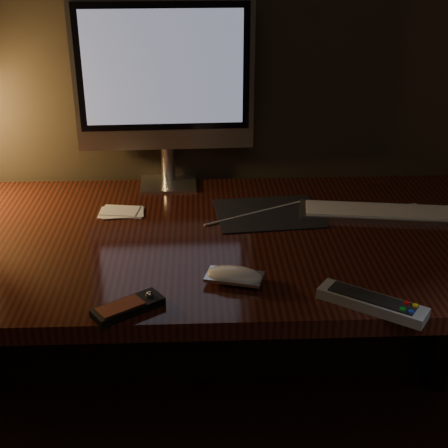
{
  "coord_description": "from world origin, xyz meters",
  "views": [
    {
      "loc": [
        -0.04,
        0.51,
        1.4
      ],
      "look_at": [
        0.01,
        1.73,
        0.83
      ],
      "focal_mm": 50.0,
      "sensor_mm": 36.0,
      "label": 1
    }
  ],
  "objects_px": {
    "mouse": "(234,277)",
    "tv_remote": "(372,302)",
    "desk": "(216,267)",
    "media_remote": "(128,307)",
    "monitor": "(164,81)",
    "keyboard": "(378,212)"
  },
  "relations": [
    {
      "from": "monitor",
      "to": "media_remote",
      "type": "height_order",
      "value": "monitor"
    },
    {
      "from": "mouse",
      "to": "tv_remote",
      "type": "xyz_separation_m",
      "value": [
        0.26,
        -0.11,
        0.0
      ]
    },
    {
      "from": "keyboard",
      "to": "tv_remote",
      "type": "xyz_separation_m",
      "value": [
        -0.13,
        -0.43,
        0.0
      ]
    },
    {
      "from": "desk",
      "to": "mouse",
      "type": "height_order",
      "value": "mouse"
    },
    {
      "from": "monitor",
      "to": "media_remote",
      "type": "xyz_separation_m",
      "value": [
        -0.05,
        -0.66,
        -0.29
      ]
    },
    {
      "from": "keyboard",
      "to": "tv_remote",
      "type": "relative_size",
      "value": 1.96
    },
    {
      "from": "desk",
      "to": "media_remote",
      "type": "bearing_deg",
      "value": -114.04
    },
    {
      "from": "desk",
      "to": "mouse",
      "type": "bearing_deg",
      "value": -84.03
    },
    {
      "from": "keyboard",
      "to": "desk",
      "type": "bearing_deg",
      "value": -167.79
    },
    {
      "from": "media_remote",
      "to": "monitor",
      "type": "bearing_deg",
      "value": 50.9
    },
    {
      "from": "tv_remote",
      "to": "monitor",
      "type": "bearing_deg",
      "value": 157.4
    },
    {
      "from": "monitor",
      "to": "mouse",
      "type": "xyz_separation_m",
      "value": [
        0.16,
        -0.56,
        -0.29
      ]
    },
    {
      "from": "mouse",
      "to": "tv_remote",
      "type": "distance_m",
      "value": 0.28
    },
    {
      "from": "desk",
      "to": "monitor",
      "type": "relative_size",
      "value": 3.16
    },
    {
      "from": "desk",
      "to": "tv_remote",
      "type": "bearing_deg",
      "value": -54.54
    },
    {
      "from": "desk",
      "to": "tv_remote",
      "type": "distance_m",
      "value": 0.52
    },
    {
      "from": "keyboard",
      "to": "media_remote",
      "type": "relative_size",
      "value": 2.78
    },
    {
      "from": "keyboard",
      "to": "mouse",
      "type": "height_order",
      "value": "mouse"
    },
    {
      "from": "mouse",
      "to": "desk",
      "type": "bearing_deg",
      "value": 111.75
    },
    {
      "from": "desk",
      "to": "monitor",
      "type": "bearing_deg",
      "value": 116.18
    },
    {
      "from": "monitor",
      "to": "mouse",
      "type": "height_order",
      "value": "monitor"
    },
    {
      "from": "mouse",
      "to": "media_remote",
      "type": "distance_m",
      "value": 0.23
    }
  ]
}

